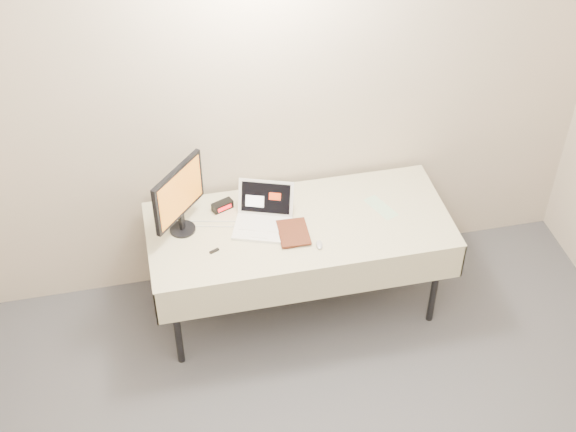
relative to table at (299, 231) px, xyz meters
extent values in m
cube|color=beige|center=(0.00, 0.45, 0.67)|extent=(4.00, 0.10, 2.70)
cylinder|color=black|center=(-0.82, -0.30, -0.33)|extent=(0.04, 0.04, 0.69)
cylinder|color=black|center=(0.82, -0.30, -0.33)|extent=(0.04, 0.04, 0.69)
cylinder|color=black|center=(-0.82, 0.29, -0.33)|extent=(0.04, 0.04, 0.69)
cylinder|color=black|center=(0.82, 0.29, -0.33)|extent=(0.04, 0.04, 0.69)
cube|color=gray|center=(0.00, 0.00, 0.03)|extent=(1.80, 0.75, 0.04)
cube|color=beige|center=(0.00, 0.00, 0.06)|extent=(1.86, 0.81, 0.01)
cube|color=beige|center=(0.00, -0.40, -0.07)|extent=(1.86, 0.01, 0.25)
cube|color=beige|center=(0.00, 0.40, -0.07)|extent=(1.86, 0.01, 0.25)
cube|color=beige|center=(-0.93, 0.00, -0.07)|extent=(0.01, 0.81, 0.25)
cube|color=beige|center=(0.93, 0.00, -0.07)|extent=(0.01, 0.81, 0.25)
cube|color=white|center=(-0.23, 0.00, 0.07)|extent=(0.40, 0.34, 0.02)
cube|color=white|center=(-0.18, 0.14, 0.18)|extent=(0.35, 0.20, 0.21)
cube|color=black|center=(-0.18, 0.14, 0.18)|extent=(0.31, 0.17, 0.18)
cylinder|color=black|center=(-0.71, 0.09, 0.07)|extent=(0.22, 0.22, 0.01)
cube|color=black|center=(-0.71, 0.09, 0.13)|extent=(0.04, 0.04, 0.11)
cube|color=black|center=(-0.71, 0.09, 0.36)|extent=(0.32, 0.36, 0.34)
cube|color=orange|center=(-0.71, 0.09, 0.36)|extent=(0.27, 0.30, 0.29)
imported|color=maroon|center=(-0.15, -0.09, 0.18)|extent=(0.18, 0.03, 0.24)
cube|color=black|center=(-0.44, 0.24, 0.09)|extent=(0.14, 0.10, 0.05)
cube|color=#FF0C14|center=(-0.43, 0.21, 0.09)|extent=(0.09, 0.04, 0.02)
ellipsoid|color=#B6B6B8|center=(0.07, -0.22, 0.07)|extent=(0.05, 0.08, 0.02)
cube|color=#AEDBB1|center=(0.53, 0.04, 0.06)|extent=(0.18, 0.26, 0.00)
cube|color=black|center=(-0.55, -0.14, 0.07)|extent=(0.06, 0.04, 0.01)
camera|label=1|loc=(-0.85, -3.57, 3.31)|focal=50.00mm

